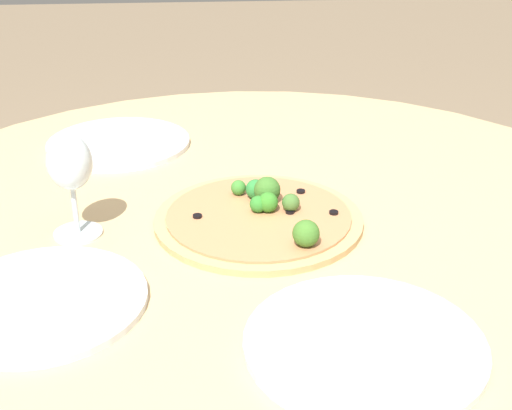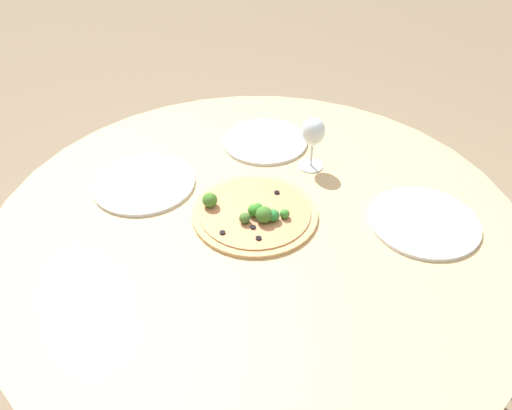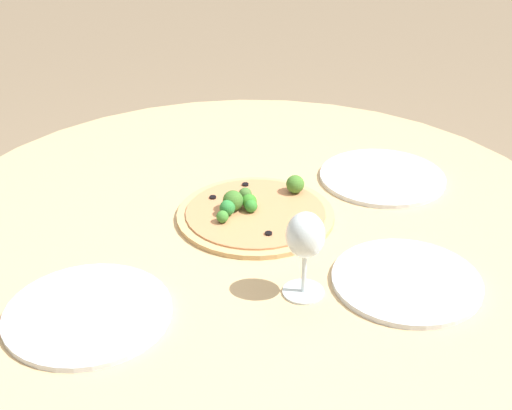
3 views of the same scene
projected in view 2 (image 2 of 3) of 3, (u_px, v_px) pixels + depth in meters
name	position (u px, v px, depth m)	size (l,w,h in m)	color
ground_plane	(257.00, 382.00, 1.73)	(12.00, 12.00, 0.00)	#847056
dining_table	(258.00, 235.00, 1.29)	(1.33, 1.33, 0.75)	tan
pizza	(255.00, 212.00, 1.25)	(0.32, 0.32, 0.06)	tan
wine_glass	(313.00, 134.00, 1.36)	(0.07, 0.07, 0.16)	silver
plate_near	(424.00, 222.00, 1.23)	(0.27, 0.27, 0.01)	silver
plate_far	(265.00, 141.00, 1.52)	(0.26, 0.26, 0.01)	silver
plate_side	(144.00, 183.00, 1.35)	(0.28, 0.28, 0.01)	silver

